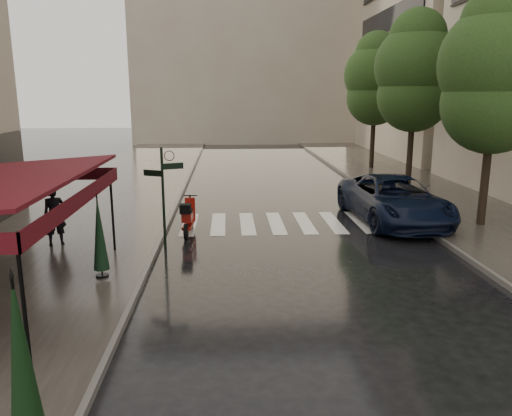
{
  "coord_description": "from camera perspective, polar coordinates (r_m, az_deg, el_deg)",
  "views": [
    {
      "loc": [
        0.7,
        -11.54,
        4.59
      ],
      "look_at": [
        1.51,
        2.41,
        1.4
      ],
      "focal_mm": 35.0,
      "sensor_mm": 36.0,
      "label": 1
    }
  ],
  "objects": [
    {
      "name": "tree_mid",
      "position": [
        25.15,
        17.76,
        14.56
      ],
      "size": [
        3.8,
        3.8,
        8.34
      ],
      "color": "black",
      "rests_on": "sidewalk_far"
    },
    {
      "name": "parasol_front",
      "position": [
        6.9,
        -25.24,
        -15.6
      ],
      "size": [
        0.44,
        0.44,
        2.46
      ],
      "color": "black",
      "rests_on": "sidewalk_near"
    },
    {
      "name": "curb_far",
      "position": [
        24.9,
        12.48,
        2.12
      ],
      "size": [
        0.12,
        60.0,
        0.16
      ],
      "primitive_type": "cube",
      "color": "#595651",
      "rests_on": "ground"
    },
    {
      "name": "backdrop_building",
      "position": [
        49.89,
        -0.69,
        19.1
      ],
      "size": [
        22.0,
        6.0,
        20.0
      ],
      "primitive_type": "cube",
      "color": "tan",
      "rests_on": "ground"
    },
    {
      "name": "tree_near",
      "position": [
        18.79,
        25.75,
        13.86
      ],
      "size": [
        3.8,
        3.8,
        7.99
      ],
      "color": "black",
      "rests_on": "sidewalk_far"
    },
    {
      "name": "ground",
      "position": [
        12.44,
        -6.39,
        -8.88
      ],
      "size": [
        120.0,
        120.0,
        0.0
      ],
      "primitive_type": "plane",
      "color": "black",
      "rests_on": "ground"
    },
    {
      "name": "curb_near",
      "position": [
        24.06,
        -8.39,
        1.92
      ],
      "size": [
        0.12,
        60.0,
        0.16
      ],
      "primitive_type": "cube",
      "color": "#595651",
      "rests_on": "ground"
    },
    {
      "name": "parasol_back",
      "position": [
        12.9,
        -17.47,
        -2.83
      ],
      "size": [
        0.39,
        0.39,
        2.07
      ],
      "color": "black",
      "rests_on": "sidewalk_near"
    },
    {
      "name": "scooter",
      "position": [
        16.79,
        -7.76,
        -1.14
      ],
      "size": [
        0.5,
        1.84,
        1.21
      ],
      "rotation": [
        0.0,
        0.0,
        -0.06
      ],
      "color": "black",
      "rests_on": "ground"
    },
    {
      "name": "pedestrian_with_umbrella",
      "position": [
        16.01,
        -22.23,
        1.87
      ],
      "size": [
        1.47,
        1.48,
        2.53
      ],
      "rotation": [
        0.0,
        0.0,
        0.51
      ],
      "color": "black",
      "rests_on": "sidewalk_near"
    },
    {
      "name": "signpost",
      "position": [
        14.92,
        -10.56,
        1.99
      ],
      "size": [
        1.17,
        0.29,
        3.1
      ],
      "color": "black",
      "rests_on": "ground"
    },
    {
      "name": "haussmann_far",
      "position": [
        40.99,
        20.5,
        18.63
      ],
      "size": [
        8.0,
        16.0,
        18.5
      ],
      "primitive_type": "cube",
      "color": "tan",
      "rests_on": "ground"
    },
    {
      "name": "crosswalk",
      "position": [
        18.27,
        3.94,
        -1.7
      ],
      "size": [
        7.85,
        3.2,
        0.01
      ],
      "color": "silver",
      "rests_on": "ground"
    },
    {
      "name": "sidewalk_far",
      "position": [
        25.8,
        18.48,
        2.09
      ],
      "size": [
        5.5,
        60.0,
        0.12
      ],
      "primitive_type": "cube",
      "color": "#38332D",
      "rests_on": "ground"
    },
    {
      "name": "tree_far",
      "position": [
        31.85,
        13.51,
        14.09
      ],
      "size": [
        3.8,
        3.8,
        8.16
      ],
      "color": "black",
      "rests_on": "sidewalk_far"
    },
    {
      "name": "sidewalk_near",
      "position": [
        24.53,
        -15.5,
        1.75
      ],
      "size": [
        6.0,
        60.0,
        0.12
      ],
      "primitive_type": "cube",
      "color": "#38332D",
      "rests_on": "ground"
    },
    {
      "name": "parked_car",
      "position": [
        18.94,
        15.45,
        0.96
      ],
      "size": [
        3.15,
        6.18,
        1.67
      ],
      "primitive_type": "imported",
      "rotation": [
        0.0,
        0.0,
        0.06
      ],
      "color": "black",
      "rests_on": "ground"
    }
  ]
}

